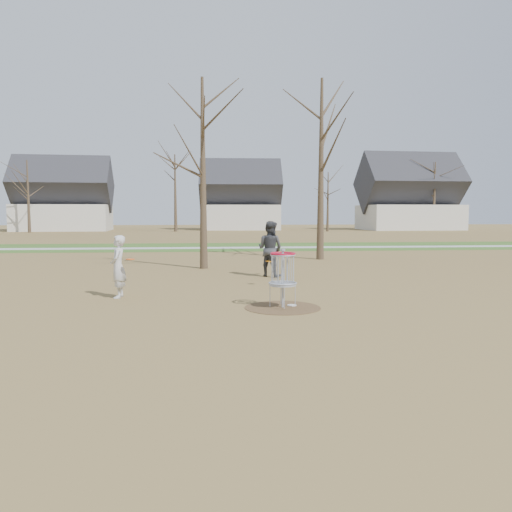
{
  "coord_description": "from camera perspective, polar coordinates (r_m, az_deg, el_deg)",
  "views": [
    {
      "loc": [
        -1.62,
        -11.51,
        2.24
      ],
      "look_at": [
        -0.5,
        1.5,
        1.1
      ],
      "focal_mm": 35.0,
      "sensor_mm": 36.0,
      "label": 1
    }
  ],
  "objects": [
    {
      "name": "ground",
      "position": [
        11.84,
        3.05,
        -5.93
      ],
      "size": [
        160.0,
        160.0,
        0.0
      ],
      "primitive_type": "plane",
      "color": "brown",
      "rests_on": "ground"
    },
    {
      "name": "green_band",
      "position": [
        32.63,
        -2.08,
        1.06
      ],
      "size": [
        160.0,
        8.0,
        0.01
      ],
      "primitive_type": "cube",
      "color": "#2D5119",
      "rests_on": "ground"
    },
    {
      "name": "footpath",
      "position": [
        31.63,
        -1.98,
        0.96
      ],
      "size": [
        160.0,
        1.5,
        0.01
      ],
      "primitive_type": "cube",
      "color": "#9E9E99",
      "rests_on": "green_band"
    },
    {
      "name": "dirt_circle",
      "position": [
        11.84,
        3.05,
        -5.9
      ],
      "size": [
        1.8,
        1.8,
        0.01
      ],
      "primitive_type": "cylinder",
      "color": "#47331E",
      "rests_on": "ground"
    },
    {
      "name": "player_standing",
      "position": [
        13.56,
        -15.48,
        -1.19
      ],
      "size": [
        0.4,
        0.61,
        1.65
      ],
      "primitive_type": "imported",
      "rotation": [
        0.0,
        0.0,
        -1.56
      ],
      "color": "silver",
      "rests_on": "ground"
    },
    {
      "name": "player_throwing",
      "position": [
        17.47,
        1.62,
        0.83
      ],
      "size": [
        1.2,
        1.15,
        1.94
      ],
      "primitive_type": "imported",
      "rotation": [
        0.0,
        0.0,
        2.5
      ],
      "color": "#37383D",
      "rests_on": "ground"
    },
    {
      "name": "disc_grounded",
      "position": [
        12.06,
        4.12,
        -5.63
      ],
      "size": [
        0.22,
        0.22,
        0.02
      ],
      "primitive_type": "cylinder",
      "color": "white",
      "rests_on": "dirt_circle"
    },
    {
      "name": "discs_in_play",
      "position": [
        14.11,
        -5.43,
        -0.51
      ],
      "size": [
        4.05,
        2.2,
        0.33
      ],
      "color": "orange",
      "rests_on": "ground"
    },
    {
      "name": "disc_golf_basket",
      "position": [
        11.7,
        3.07,
        -1.53
      ],
      "size": [
        0.64,
        0.64,
        1.35
      ],
      "color": "#9EA3AD",
      "rests_on": "ground"
    },
    {
      "name": "bare_trees",
      "position": [
        47.52,
        -0.83,
        8.74
      ],
      "size": [
        52.62,
        44.98,
        9.0
      ],
      "color": "#382B1E",
      "rests_on": "ground"
    },
    {
      "name": "houses_row",
      "position": [
        64.36,
        0.36,
        6.14
      ],
      "size": [
        56.51,
        10.01,
        7.26
      ],
      "color": "silver",
      "rests_on": "ground"
    }
  ]
}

